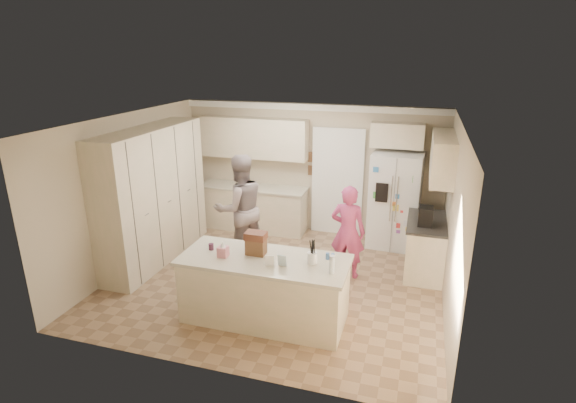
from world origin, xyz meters
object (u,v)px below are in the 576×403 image
(island_base, at_px, (265,290))
(utensil_crock, at_px, (312,258))
(refrigerator, at_px, (395,201))
(teen_girl, at_px, (348,232))
(coffee_maker, at_px, (426,216))
(dollhouse_body, at_px, (256,247))
(tissue_box, at_px, (223,252))
(teen_boy, at_px, (240,208))

(island_base, xyz_separation_m, utensil_crock, (0.65, 0.05, 0.56))
(refrigerator, bearing_deg, island_base, -112.64)
(refrigerator, height_order, utensil_crock, refrigerator)
(island_base, height_order, teen_girl, teen_girl)
(coffee_maker, distance_m, island_base, 2.87)
(teen_girl, bearing_deg, dollhouse_body, 59.77)
(refrigerator, bearing_deg, tissue_box, -119.50)
(island_base, bearing_deg, teen_girl, 61.38)
(dollhouse_body, distance_m, teen_boy, 1.82)
(island_base, bearing_deg, teen_boy, 121.79)
(refrigerator, relative_size, coffee_maker, 6.00)
(island_base, bearing_deg, dollhouse_body, 146.31)
(island_base, relative_size, dollhouse_body, 8.46)
(refrigerator, bearing_deg, utensil_crock, -102.29)
(utensil_crock, relative_size, teen_girl, 0.10)
(island_base, bearing_deg, coffee_maker, 42.83)
(island_base, bearing_deg, utensil_crock, 4.40)
(coffee_maker, distance_m, utensil_crock, 2.32)
(tissue_box, distance_m, dollhouse_body, 0.45)
(coffee_maker, relative_size, teen_girl, 0.19)
(dollhouse_body, bearing_deg, teen_boy, 119.43)
(teen_boy, bearing_deg, tissue_box, 62.70)
(coffee_maker, distance_m, dollhouse_body, 2.84)
(dollhouse_body, bearing_deg, teen_girl, 55.68)
(refrigerator, xyz_separation_m, coffee_maker, (0.55, -1.16, 0.17))
(utensil_crock, bearing_deg, teen_boy, 136.04)
(teen_girl, bearing_deg, coffee_maker, -161.31)
(coffee_maker, bearing_deg, teen_boy, -175.96)
(refrigerator, bearing_deg, teen_boy, -148.08)
(utensil_crock, relative_size, teen_boy, 0.08)
(coffee_maker, xyz_separation_m, tissue_box, (-2.60, -2.00, -0.07))
(teen_boy, bearing_deg, dollhouse_body, 76.68)
(coffee_maker, height_order, island_base, coffee_maker)
(utensil_crock, height_order, dollhouse_body, dollhouse_body)
(refrigerator, xyz_separation_m, dollhouse_body, (-1.65, -2.96, 0.14))
(refrigerator, height_order, teen_boy, teen_boy)
(coffee_maker, xyz_separation_m, island_base, (-2.05, -1.90, -0.63))
(island_base, height_order, tissue_box, tissue_box)
(refrigerator, height_order, coffee_maker, refrigerator)
(island_base, relative_size, utensil_crock, 14.67)
(utensil_crock, distance_m, teen_girl, 1.57)
(coffee_maker, relative_size, teen_boy, 0.16)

